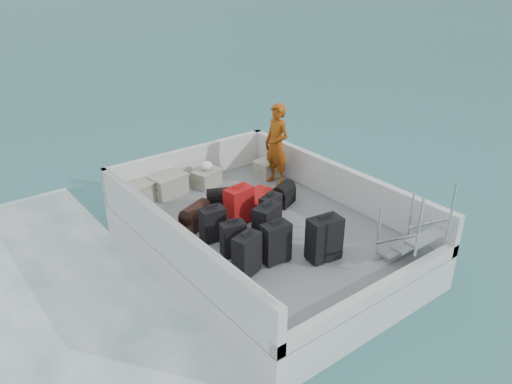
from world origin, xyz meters
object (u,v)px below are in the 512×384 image
at_px(suitcase_0, 247,255).
at_px(suitcase_7, 270,211).
at_px(suitcase_1, 233,239).
at_px(crate_0, 144,191).
at_px(suitcase_5, 239,205).
at_px(suitcase_6, 324,239).
at_px(suitcase_8, 258,201).
at_px(crate_1, 169,186).
at_px(suitcase_4, 267,225).
at_px(passenger, 277,145).
at_px(crate_2, 207,179).
at_px(suitcase_3, 276,243).
at_px(suitcase_2, 213,224).
at_px(crate_3, 269,169).

height_order(suitcase_0, suitcase_7, suitcase_0).
height_order(suitcase_1, crate_0, suitcase_1).
distance_m(suitcase_5, suitcase_6, 1.73).
xyz_separation_m(suitcase_1, suitcase_5, (0.67, 0.78, 0.05)).
bearing_deg(suitcase_7, suitcase_8, 50.89).
distance_m(suitcase_5, crate_1, 1.76).
height_order(suitcase_4, crate_0, suitcase_4).
height_order(crate_0, crate_1, crate_1).
bearing_deg(passenger, suitcase_6, -26.49).
relative_size(suitcase_8, crate_2, 1.41).
distance_m(suitcase_8, crate_2, 1.40).
relative_size(suitcase_3, suitcase_4, 0.95).
relative_size(suitcase_3, crate_0, 1.08).
relative_size(crate_0, crate_2, 1.15).
relative_size(suitcase_1, crate_2, 1.08).
height_order(suitcase_0, suitcase_1, suitcase_0).
bearing_deg(suitcase_2, suitcase_7, -4.88).
xyz_separation_m(suitcase_5, crate_2, (0.37, 1.60, -0.17)).
distance_m(suitcase_5, suitcase_7, 0.55).
bearing_deg(suitcase_8, suitcase_2, 93.25).
bearing_deg(suitcase_5, crate_0, 109.49).
relative_size(suitcase_1, suitcase_2, 0.98).
relative_size(suitcase_8, passenger, 0.44).
relative_size(suitcase_0, suitcase_8, 0.89).
bearing_deg(suitcase_4, suitcase_3, -132.85).
relative_size(suitcase_4, suitcase_5, 1.04).
height_order(suitcase_0, suitcase_8, suitcase_0).
distance_m(suitcase_3, suitcase_6, 0.73).
distance_m(suitcase_4, suitcase_6, 0.95).
bearing_deg(crate_1, suitcase_6, -77.22).
xyz_separation_m(crate_0, crate_1, (0.48, -0.08, 0.01)).
bearing_deg(suitcase_4, suitcase_8, 39.62).
distance_m(suitcase_8, crate_1, 1.79).
bearing_deg(suitcase_1, crate_1, 98.60).
height_order(suitcase_3, crate_2, suitcase_3).
relative_size(suitcase_6, crate_2, 1.34).
relative_size(crate_1, crate_3, 1.18).
height_order(suitcase_4, suitcase_6, suitcase_6).
bearing_deg(suitcase_3, suitcase_6, -25.73).
distance_m(suitcase_2, passenger, 2.52).
distance_m(suitcase_5, suitcase_8, 0.64).
height_order(suitcase_4, crate_3, suitcase_4).
relative_size(suitcase_6, crate_3, 1.29).
bearing_deg(suitcase_3, crate_3, 58.68).
bearing_deg(suitcase_4, suitcase_7, 26.40).
bearing_deg(crate_2, suitcase_8, -81.55).
bearing_deg(suitcase_4, crate_0, 88.75).
relative_size(suitcase_5, suitcase_8, 0.90).
relative_size(suitcase_1, suitcase_4, 0.82).
bearing_deg(suitcase_4, suitcase_1, 155.41).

